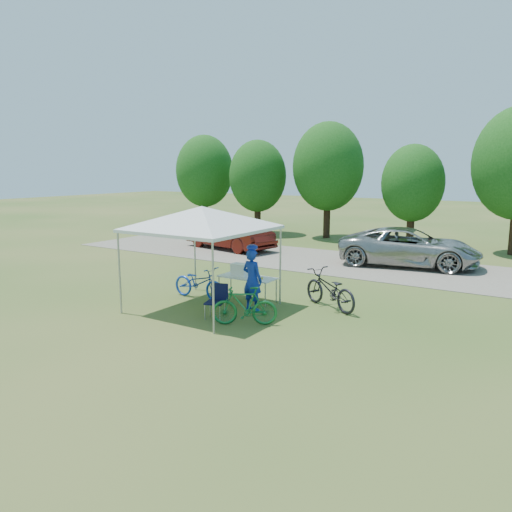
{
  "coord_description": "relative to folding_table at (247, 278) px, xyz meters",
  "views": [
    {
      "loc": [
        8.14,
        -10.09,
        3.7
      ],
      "look_at": [
        0.39,
        2.0,
        1.16
      ],
      "focal_mm": 35.0,
      "sensor_mm": 36.0,
      "label": 1
    }
  ],
  "objects": [
    {
      "name": "sedan",
      "position": [
        -5.67,
        7.03,
        0.14
      ],
      "size": [
        4.82,
        2.46,
        1.51
      ],
      "primitive_type": "imported",
      "rotation": [
        0.0,
        0.0,
        1.38
      ],
      "color": "#49110C",
      "rests_on": "gravel_strip"
    },
    {
      "name": "folding_chair",
      "position": [
        0.29,
        -1.8,
        -0.13
      ],
      "size": [
        0.55,
        0.57,
        0.86
      ],
      "rotation": [
        0.0,
        0.0,
        0.32
      ],
      "color": "black",
      "rests_on": "ground"
    },
    {
      "name": "bike_green",
      "position": [
        1.21,
        -1.93,
        -0.17
      ],
      "size": [
        1.56,
        1.17,
        0.94
      ],
      "primitive_type": "imported",
      "rotation": [
        0.0,
        0.0,
        -1.03
      ],
      "color": "#16652D",
      "rests_on": "ground"
    },
    {
      "name": "bike_dark",
      "position": [
        2.31,
        0.47,
        -0.12
      ],
      "size": [
        2.07,
        1.49,
        1.03
      ],
      "primitive_type": "imported",
      "rotation": [
        0.0,
        0.0,
        -2.03
      ],
      "color": "black",
      "rests_on": "ground"
    },
    {
      "name": "canopy",
      "position": [
        -0.52,
        -1.34,
        2.02
      ],
      "size": [
        4.53,
        4.53,
        3.0
      ],
      "color": "#A5A5AA",
      "rests_on": "ground"
    },
    {
      "name": "ice_cream_cup",
      "position": [
        0.52,
        -0.05,
        0.07
      ],
      "size": [
        0.07,
        0.07,
        0.05
      ],
      "primitive_type": "cylinder",
      "color": "gold",
      "rests_on": "folding_table"
    },
    {
      "name": "cyclist",
      "position": [
        0.67,
        -0.78,
        0.19
      ],
      "size": [
        0.64,
        0.46,
        1.64
      ],
      "primitive_type": "imported",
      "rotation": [
        0.0,
        0.0,
        3.02
      ],
      "color": "#122D99",
      "rests_on": "ground"
    },
    {
      "name": "minivan",
      "position": [
        2.43,
        7.46,
        0.11
      ],
      "size": [
        5.51,
        3.23,
        1.44
      ],
      "primitive_type": "imported",
      "rotation": [
        0.0,
        0.0,
        1.74
      ],
      "color": "#A1A19D",
      "rests_on": "gravel_strip"
    },
    {
      "name": "cooler",
      "position": [
        -0.25,
        -0.0,
        0.22
      ],
      "size": [
        0.48,
        0.33,
        0.35
      ],
      "color": "white",
      "rests_on": "folding_table"
    },
    {
      "name": "bike_blue",
      "position": [
        -1.26,
        -0.61,
        -0.17
      ],
      "size": [
        1.8,
        0.68,
        0.93
      ],
      "primitive_type": "imported",
      "rotation": [
        0.0,
        0.0,
        1.54
      ],
      "color": "#1439AF",
      "rests_on": "ground"
    },
    {
      "name": "ground",
      "position": [
        -0.52,
        -1.34,
        -0.63
      ],
      "size": [
        100.0,
        100.0,
        0.0
      ],
      "primitive_type": "plane",
      "color": "#2D5119",
      "rests_on": "ground"
    },
    {
      "name": "treeline",
      "position": [
        -0.81,
        12.7,
        2.9
      ],
      "size": [
        24.89,
        4.28,
        6.3
      ],
      "color": "#382314",
      "rests_on": "ground"
    },
    {
      "name": "gravel_strip",
      "position": [
        -0.52,
        6.66,
        -0.62
      ],
      "size": [
        24.0,
        5.0,
        0.02
      ],
      "primitive_type": "cube",
      "color": "gray",
      "rests_on": "ground"
    },
    {
      "name": "folding_table",
      "position": [
        0.0,
        0.0,
        0.0
      ],
      "size": [
        1.65,
        0.69,
        0.68
      ],
      "color": "white",
      "rests_on": "ground"
    }
  ]
}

